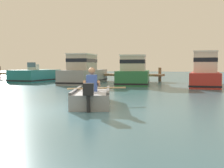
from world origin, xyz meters
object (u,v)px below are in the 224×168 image
Objects in this scene: moored_boat_grey at (84,72)px; rowboat_with_person at (92,97)px; moored_boat_red at (205,73)px; moored_boat_green at (134,74)px; moored_boat_teal at (36,76)px.

rowboat_with_person is at bearing -63.81° from moored_boat_grey.
rowboat_with_person is 12.29m from moored_boat_grey.
moored_boat_red reaches higher than rowboat_with_person.
moored_boat_red is at bearing 1.66° from moored_boat_green.
moored_boat_teal is 0.68× the size of moored_boat_grey.
moored_boat_green is at bearing -8.43° from moored_boat_grey.
moored_boat_grey is 1.12× the size of moored_boat_red.
rowboat_with_person is 15.25m from moored_boat_teal.
moored_boat_teal is 12.89m from moored_boat_red.
moored_boat_teal is 4.52m from moored_boat_grey.
moored_boat_grey is at bearing 176.99° from moored_boat_red.
moored_boat_teal is at bearing 130.43° from rowboat_with_person.
moored_boat_red reaches higher than moored_boat_teal.
moored_boat_teal is at bearing 172.06° from moored_boat_green.
moored_boat_grey is at bearing 171.57° from moored_boat_green.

